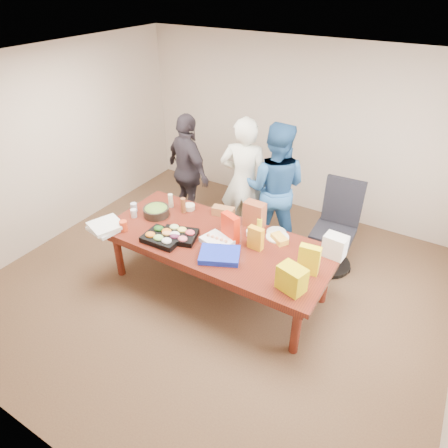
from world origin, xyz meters
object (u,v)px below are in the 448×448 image
Objects in this scene: office_chair at (334,230)px; sheet_cake at (217,241)px; conference_table at (217,264)px; person_right at (274,188)px; person_center at (244,182)px; salad_bowl at (156,211)px.

office_chair is 1.61m from sheet_cake.
person_right reaches higher than conference_table.
conference_table is 2.35× the size of office_chair.
conference_table is 7.92× the size of sheet_cake.
person_center is 0.44m from person_right.
person_center reaches higher than sheet_cake.
conference_table is 1.60m from office_chair.
sheet_cake is 1.03m from salad_bowl.
person_center reaches higher than office_chair.
office_chair reaches higher than conference_table.
person_center is (-0.26, 1.14, 0.57)m from conference_table.
office_chair is at bearing 46.48° from conference_table.
salad_bowl is at bearing -155.06° from office_chair.
person_right is at bearing 100.02° from sheet_cake.
person_center is 5.36× the size of sheet_cake.
person_center is 5.53× the size of salad_bowl.
office_chair is at bearing 64.49° from sheet_cake.
office_chair is 0.99m from person_right.
conference_table is 1.07m from salad_bowl.
sheet_cake is at bearing -56.82° from conference_table.
salad_bowl is at bearing 31.47° from person_right.
person_center is (-1.35, -0.01, 0.35)m from office_chair.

